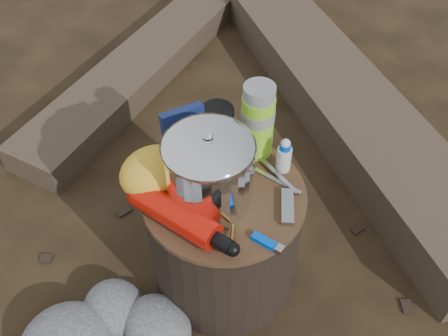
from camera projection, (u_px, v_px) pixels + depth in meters
ground at (224, 273)px, 1.56m from camera, size 60.00×60.00×0.00m
stump at (224, 237)px, 1.42m from camera, size 0.42×0.42×0.39m
log_main at (333, 88)px, 2.05m from camera, size 0.94×1.96×0.17m
log_small at (138, 70)px, 2.18m from camera, size 1.34×0.76×0.11m
foil_windscreen at (210, 174)px, 1.24m from camera, size 0.21×0.21×0.13m
camping_pot at (209, 168)px, 1.19m from camera, size 0.22×0.22×0.22m
fuel_bottle at (176, 215)px, 1.19m from camera, size 0.15×0.30×0.07m
thermos at (258, 121)px, 1.30m from camera, size 0.09×0.09×0.22m
travel_mug at (218, 128)px, 1.35m from camera, size 0.08×0.08×0.13m
stuff_sack at (153, 172)px, 1.25m from camera, size 0.17×0.14×0.12m
food_pouch at (185, 133)px, 1.32m from camera, size 0.12×0.05×0.15m
lighter at (264, 241)px, 1.17m from camera, size 0.04×0.08×0.01m
multitool at (287, 207)px, 1.24m from camera, size 0.10×0.10×0.02m
pot_grabber at (277, 180)px, 1.30m from camera, size 0.05×0.15×0.01m
squeeze_bottle at (284, 156)px, 1.30m from camera, size 0.04×0.04×0.09m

